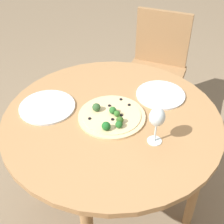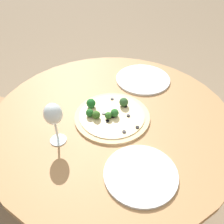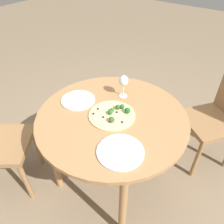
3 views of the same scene
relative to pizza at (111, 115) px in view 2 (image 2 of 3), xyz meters
name	(u,v)px [view 2 (image 2 of 3)]	position (x,y,z in m)	size (l,w,h in m)	color
ground_plane	(112,205)	(0.01, 0.00, -0.73)	(12.00, 12.00, 0.00)	#847056
dining_table	(112,132)	(0.01, 0.00, -0.09)	(1.01, 1.01, 0.71)	#A87A4C
pizza	(111,115)	(0.00, 0.00, 0.00)	(0.31, 0.31, 0.05)	#DBBC89
wine_glass	(53,115)	(-0.22, -0.07, 0.12)	(0.07, 0.07, 0.17)	silver
plate_near	(143,79)	(0.23, 0.22, -0.01)	(0.27, 0.27, 0.01)	silver
plate_far	(141,174)	(0.02, -0.30, -0.01)	(0.24, 0.24, 0.01)	silver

